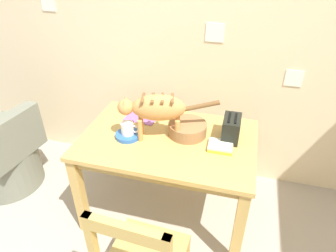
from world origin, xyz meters
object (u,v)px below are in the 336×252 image
at_px(coffee_mug, 128,128).
at_px(book_stack, 221,146).
at_px(magazine, 143,116).
at_px(wicker_basket, 187,129).
at_px(toaster, 231,128).
at_px(cat, 156,109).
at_px(saucer_bowl, 128,135).
at_px(wicker_armchair, 6,160).
at_px(dining_table, 168,148).

xyz_separation_m(coffee_mug, book_stack, (0.66, 0.04, -0.06)).
relative_size(magazine, wicker_basket, 0.89).
bearing_deg(toaster, wicker_basket, -175.11).
distance_m(cat, magazine, 0.40).
xyz_separation_m(coffee_mug, toaster, (0.72, 0.18, 0.01)).
distance_m(saucer_bowl, wicker_armchair, 1.30).
relative_size(coffee_mug, magazine, 0.54).
relative_size(cat, toaster, 3.42).
xyz_separation_m(cat, saucer_bowl, (-0.20, -0.05, -0.22)).
xyz_separation_m(cat, magazine, (-0.19, 0.26, -0.23)).
height_order(coffee_mug, wicker_basket, coffee_mug).
distance_m(book_stack, wicker_basket, 0.28).
height_order(cat, magazine, cat).
bearing_deg(wicker_basket, coffee_mug, -159.69).
bearing_deg(cat, wicker_armchair, 78.72).
bearing_deg(coffee_mug, wicker_basket, 20.31).
bearing_deg(wicker_armchair, cat, -80.76).
distance_m(saucer_bowl, magazine, 0.31).
distance_m(dining_table, saucer_bowl, 0.31).
relative_size(cat, coffee_mug, 5.05).
distance_m(magazine, toaster, 0.73).
xyz_separation_m(cat, wicker_armchair, (-1.41, -0.07, -0.70)).
relative_size(dining_table, magazine, 5.03).
relative_size(toaster, wicker_armchair, 0.26).
distance_m(dining_table, coffee_mug, 0.33).
xyz_separation_m(saucer_bowl, book_stack, (0.67, 0.04, 0.00)).
height_order(book_stack, wicker_basket, wicker_basket).
xyz_separation_m(magazine, book_stack, (0.66, -0.28, 0.01)).
distance_m(cat, toaster, 0.56).
relative_size(dining_table, toaster, 6.28).
bearing_deg(dining_table, toaster, 14.04).
height_order(saucer_bowl, magazine, saucer_bowl).
height_order(cat, book_stack, cat).
relative_size(dining_table, cat, 1.84).
bearing_deg(wicker_basket, toaster, 4.89).
xyz_separation_m(magazine, wicker_basket, (0.40, -0.16, 0.05)).
relative_size(dining_table, coffee_mug, 9.27).
bearing_deg(dining_table, magazine, 138.51).
distance_m(coffee_mug, wicker_basket, 0.43).
xyz_separation_m(coffee_mug, wicker_armchair, (-1.21, -0.02, -0.54)).
bearing_deg(cat, dining_table, -91.80).
bearing_deg(toaster, dining_table, -165.96).
relative_size(dining_table, book_stack, 7.39).
bearing_deg(book_stack, dining_table, 175.57).
height_order(book_stack, toaster, toaster).
bearing_deg(coffee_mug, magazine, 89.56).
xyz_separation_m(dining_table, wicker_armchair, (-1.49, -0.08, -0.37)).
bearing_deg(book_stack, wicker_basket, 156.47).
height_order(book_stack, wicker_armchair, wicker_armchair).
bearing_deg(coffee_mug, saucer_bowl, 180.00).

